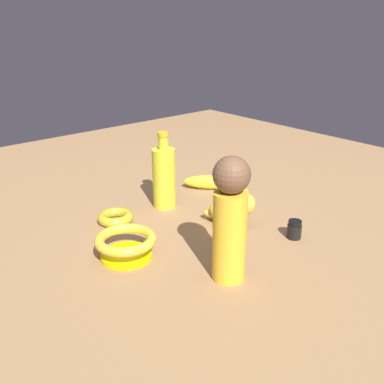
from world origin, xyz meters
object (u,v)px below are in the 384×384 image
(nail_polish_jar, at_px, (294,229))
(banana, at_px, (211,182))
(bottle_tall, at_px, (164,177))
(cat_figurine, at_px, (233,209))
(person_figure_adult, at_px, (230,218))
(bowl, at_px, (126,244))
(bangle, at_px, (115,217))

(nail_polish_jar, bearing_deg, banana, 78.94)
(bottle_tall, xyz_separation_m, cat_figurine, (0.06, -0.20, -0.04))
(banana, bearing_deg, cat_figurine, -75.47)
(bottle_tall, xyz_separation_m, nail_polish_jar, (0.11, -0.34, -0.06))
(person_figure_adult, height_order, nail_polish_jar, person_figure_adult)
(bowl, height_order, nail_polish_jar, bowl)
(bottle_tall, relative_size, cat_figurine, 1.64)
(bottle_tall, bearing_deg, banana, 3.81)
(person_figure_adult, height_order, banana, person_figure_adult)
(bottle_tall, distance_m, bangle, 0.17)
(bottle_tall, bearing_deg, bangle, 178.72)
(cat_figurine, xyz_separation_m, bangle, (-0.21, 0.20, -0.03))
(bottle_tall, height_order, nail_polish_jar, bottle_tall)
(bottle_tall, xyz_separation_m, person_figure_adult, (-0.12, -0.36, 0.04))
(bowl, xyz_separation_m, nail_polish_jar, (0.34, -0.18, -0.01))
(bangle, bearing_deg, nail_polish_jar, -52.35)
(bottle_tall, relative_size, nail_polish_jar, 4.72)
(bowl, relative_size, nail_polish_jar, 3.00)
(person_figure_adult, relative_size, banana, 1.54)
(bowl, bearing_deg, banana, 22.99)
(bangle, height_order, bowl, bowl)
(person_figure_adult, relative_size, nail_polish_jar, 5.77)
(cat_figurine, distance_m, nail_polish_jar, 0.16)
(banana, bearing_deg, bowl, -111.79)
(cat_figurine, height_order, banana, cat_figurine)
(person_figure_adult, distance_m, nail_polish_jar, 0.26)
(banana, bearing_deg, bangle, -133.29)
(person_figure_adult, relative_size, bangle, 2.81)
(cat_figurine, bearing_deg, banana, 59.32)
(bangle, distance_m, nail_polish_jar, 0.43)
(bottle_tall, xyz_separation_m, banana, (0.18, 0.01, -0.06))
(bangle, relative_size, banana, 0.55)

